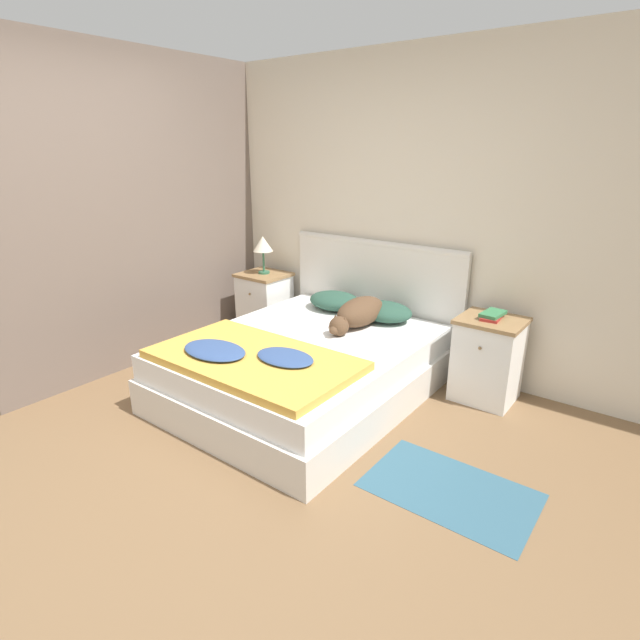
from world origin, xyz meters
The scene contains 14 objects.
ground_plane centered at (0.00, 0.00, 0.00)m, with size 16.00×16.00×0.00m, color brown.
wall_back centered at (0.00, 2.13, 1.27)m, with size 9.00×0.06×2.55m.
wall_side_left centered at (-1.59, 1.05, 1.27)m, with size 0.06×3.10×2.55m.
bed centered at (-0.04, 1.06, 0.22)m, with size 1.59×1.96×0.45m.
headboard centered at (-0.04, 2.06, 0.54)m, with size 1.67×0.06×1.05m.
nightstand_left centered at (-1.16, 1.82, 0.32)m, with size 0.45×0.42×0.63m.
nightstand_right centered at (1.08, 1.82, 0.32)m, with size 0.45×0.42×0.63m.
pillow_left centered at (-0.29, 1.80, 0.52)m, with size 0.47×0.37×0.15m.
pillow_right centered at (0.21, 1.80, 0.52)m, with size 0.47×0.37×0.15m.
quilt centered at (-0.05, 0.52, 0.48)m, with size 1.38×0.79×0.10m.
dog centered at (0.11, 1.56, 0.55)m, with size 0.28×0.75×0.22m.
book_stack centered at (1.07, 1.84, 0.66)m, with size 0.14×0.24×0.05m.
table_lamp centered at (-1.16, 1.83, 0.91)m, with size 0.19×0.19×0.36m.
rug centered at (1.32, 0.65, 0.00)m, with size 0.91×0.57×0.00m.
Camera 1 is at (2.13, -1.62, 1.81)m, focal length 28.00 mm.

